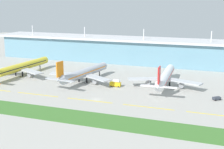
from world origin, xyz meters
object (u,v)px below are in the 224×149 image
object	(u,v)px
airliner_nearest	(20,67)
airliner_near_middle	(84,73)
safety_cone_nose_front	(1,84)
fuel_truck	(116,83)
pushback_tug	(217,98)
airliner_far_middle	(165,77)

from	to	relation	value
airliner_nearest	airliner_near_middle	size ratio (longest dim) A/B	1.16
airliner_near_middle	safety_cone_nose_front	xyz separation A→B (m)	(-50.75, -24.55, -6.10)
fuel_truck	pushback_tug	bearing A→B (deg)	-6.91
airliner_far_middle	fuel_truck	size ratio (longest dim) A/B	8.98
airliner_nearest	fuel_truck	bearing A→B (deg)	-3.66
airliner_far_middle	pushback_tug	distance (m)	38.31
fuel_truck	airliner_near_middle	bearing A→B (deg)	170.67
airliner_nearest	pushback_tug	bearing A→B (deg)	-5.13
pushback_tug	fuel_truck	world-z (taller)	fuel_truck
airliner_far_middle	fuel_truck	bearing A→B (deg)	-160.47
airliner_nearest	fuel_truck	distance (m)	77.86
fuel_truck	safety_cone_nose_front	bearing A→B (deg)	-164.79
airliner_near_middle	airliner_nearest	bearing A→B (deg)	179.01
pushback_tug	safety_cone_nose_front	xyz separation A→B (m)	(-139.04, -12.79, -0.75)
airliner_near_middle	fuel_truck	world-z (taller)	airliner_near_middle
airliner_far_middle	fuel_truck	xyz separation A→B (m)	(-30.55, -10.84, -4.19)
airliner_near_middle	airliner_far_middle	bearing A→B (deg)	7.01
fuel_truck	safety_cone_nose_front	xyz separation A→B (m)	(-75.41, -20.50, -1.91)
pushback_tug	fuel_truck	xyz separation A→B (m)	(-63.64, 7.71, 1.16)
airliner_nearest	airliner_far_middle	size ratio (longest dim) A/B	1.11
airliner_far_middle	safety_cone_nose_front	world-z (taller)	airliner_far_middle
airliner_near_middle	safety_cone_nose_front	distance (m)	56.71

